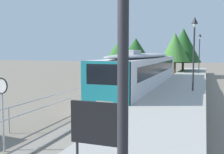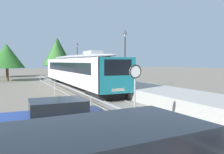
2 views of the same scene
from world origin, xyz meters
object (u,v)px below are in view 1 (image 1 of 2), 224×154
Objects in this scene: commuter_train at (145,70)px; platform_notice_board at (98,126)px; platform_lamp_far_end at (199,45)px; speed_limit_sign at (2,96)px; platform_lamp_mid_platform at (194,40)px.

commuter_train is 11.20× the size of platform_notice_board.
commuter_train reaches higher than platform_notice_board.
platform_lamp_far_end is 30.45m from speed_limit_sign.
platform_lamp_mid_platform is 14.07m from speed_limit_sign.
platform_notice_board is at bearing -94.75° from platform_lamp_mid_platform.
platform_notice_board is (-1.25, -32.39, -2.44)m from platform_lamp_far_end.
platform_notice_board is (3.02, -18.13, 0.04)m from commuter_train.
platform_lamp_far_end is at bearing 87.79° from platform_notice_board.
platform_notice_board is 0.64× the size of speed_limit_sign.
speed_limit_sign is at bearing 151.54° from platform_notice_board.
speed_limit_sign is (-1.93, -15.44, -0.02)m from commuter_train.
platform_notice_board is 5.63m from speed_limit_sign.
commuter_train is 5.81m from platform_lamp_mid_platform.
platform_lamp_far_end is 1.91× the size of speed_limit_sign.
platform_lamp_mid_platform is at bearing -35.66° from commuter_train.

